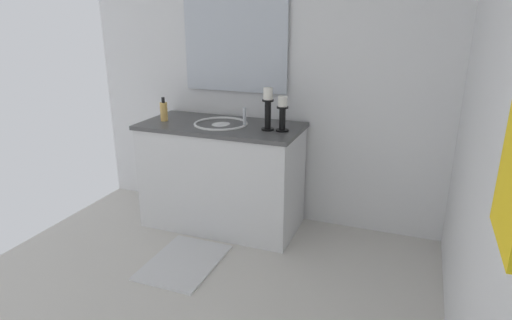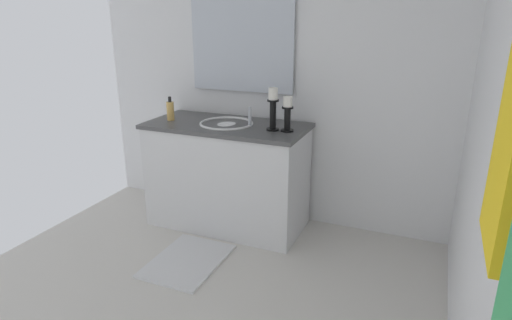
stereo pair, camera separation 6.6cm
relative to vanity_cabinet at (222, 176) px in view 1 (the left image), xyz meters
The scene contains 10 objects.
floor 1.18m from the vanity_cabinet, 10.33° to the left, with size 2.83×2.87×0.02m, color beige.
wall_back 2.13m from the vanity_cabinet, 56.31° to the left, with size 2.83×0.04×2.45m, color white.
wall_left 0.90m from the vanity_cabinet, 148.54° to the left, with size 0.04×2.87×2.45m, color white.
vanity_cabinet is the anchor object (origin of this frame).
sink_basin 0.37m from the vanity_cabinet, 90.00° to the left, with size 0.40×0.40×0.24m.
mirror 1.07m from the vanity_cabinet, behind, with size 0.02×0.83×0.85m, color silver.
candle_holder_tall 0.72m from the vanity_cabinet, 86.88° to the left, with size 0.09×0.09×0.24m.
candle_holder_short 0.68m from the vanity_cabinet, 84.61° to the left, with size 0.09×0.09×0.30m.
soap_bottle 0.66m from the vanity_cabinet, 83.00° to the right, with size 0.06×0.06×0.18m.
bath_mat 0.74m from the vanity_cabinet, ahead, with size 0.60×0.44×0.02m, color silver.
Camera 1 is at (1.73, 1.16, 1.59)m, focal length 30.52 mm.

